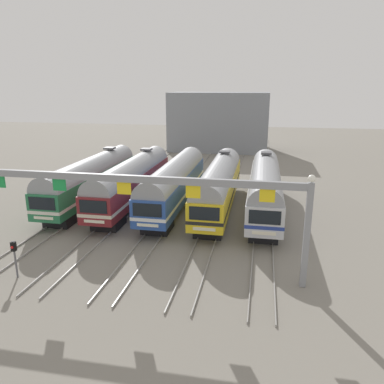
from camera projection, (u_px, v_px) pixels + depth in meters
name	position (u px, v px, depth m)	size (l,w,h in m)	color
ground_plane	(175.00, 207.00, 37.65)	(160.00, 160.00, 0.00)	gray
track_bed	(202.00, 171.00, 53.70)	(19.05, 70.00, 0.15)	gray
commuter_train_green	(91.00, 178.00, 38.50)	(2.88, 18.06, 5.05)	#236B42
commuter_train_maroon	(132.00, 180.00, 37.71)	(2.88, 18.06, 5.05)	maroon
commuter_train_blue	(175.00, 182.00, 36.92)	(2.88, 18.06, 4.77)	#284C9E
commuter_train_yellow	(219.00, 184.00, 36.13)	(2.88, 18.06, 5.05)	gold
commuter_train_silver	(265.00, 186.00, 35.35)	(2.88, 18.06, 5.05)	silver
catenary_gantry	(124.00, 193.00, 23.46)	(22.78, 0.44, 6.97)	gray
yard_signal_mast	(14.00, 252.00, 23.44)	(0.28, 0.35, 2.48)	#59595E
maintenance_building	(219.00, 121.00, 70.54)	(18.09, 10.00, 10.63)	gray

